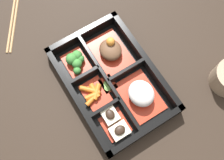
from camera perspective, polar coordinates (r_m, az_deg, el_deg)
The scene contains 10 objects.
ground_plane at distance 0.68m, azimuth 0.00°, elevation -0.69°, with size 3.00×3.00×0.00m, color black.
bento_base at distance 0.68m, azimuth 0.00°, elevation -0.56°, with size 0.31×0.21×0.01m.
bento_rim at distance 0.66m, azimuth -0.22°, elevation -0.24°, with size 0.31×0.21×0.04m.
bowl_stew at distance 0.69m, azimuth -0.32°, elevation 6.48°, with size 0.12×0.08×0.05m.
bowl_rice at distance 0.64m, azimuth 6.33°, elevation -3.07°, with size 0.12×0.08×0.05m.
bowl_greens at distance 0.68m, azimuth -7.88°, elevation 4.16°, with size 0.08×0.06×0.04m.
bowl_carrots at distance 0.66m, azimuth -3.95°, elevation -2.90°, with size 0.08×0.07×0.02m.
bowl_tofu at distance 0.63m, azimuth 0.58°, elevation -9.35°, with size 0.08×0.06×0.03m.
bowl_pickles at distance 0.67m, azimuth -0.89°, elevation -1.08°, with size 0.04×0.03×0.01m.
chopsticks at distance 0.82m, azimuth -20.67°, elevation 12.77°, with size 0.20×0.13×0.01m.
Camera 1 is at (0.18, -0.11, 0.65)m, focal length 42.00 mm.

